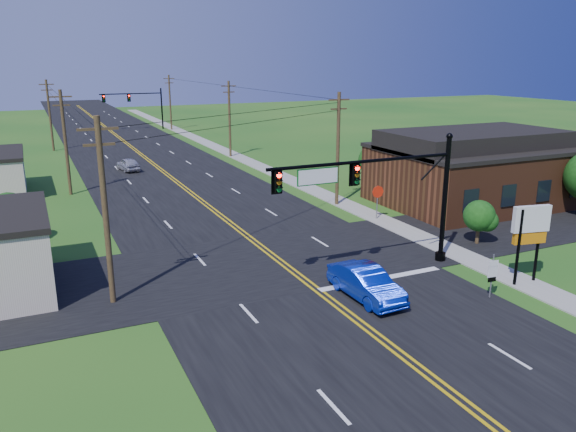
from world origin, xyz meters
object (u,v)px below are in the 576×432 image
signal_mast_far (135,103)px  route_sign (492,273)px  signal_mast_main (380,189)px  blue_car (366,284)px  stop_sign (378,195)px

signal_mast_far → route_sign: bearing=-87.7°
signal_mast_main → blue_car: 5.44m
signal_mast_far → route_sign: (3.06, -77.33, -3.22)m
signal_mast_main → signal_mast_far: bearing=89.9°
signal_mast_main → signal_mast_far: (0.10, 72.00, -0.20)m
signal_mast_far → blue_car: (-2.57, -74.79, -3.75)m
blue_car → route_sign: size_ratio=2.10×
route_sign → stop_sign: bearing=83.8°
signal_mast_far → blue_car: bearing=-92.0°
signal_mast_far → blue_car: signal_mast_far is taller
blue_car → stop_sign: bearing=52.4°
signal_mast_main → stop_sign: (5.99, 8.96, -2.90)m
signal_mast_main → stop_sign: size_ratio=4.41×
stop_sign → signal_mast_main: bearing=-117.5°
stop_sign → route_sign: bearing=-94.9°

